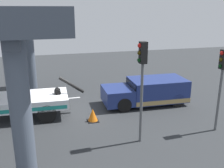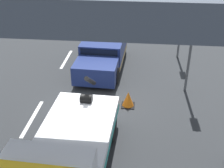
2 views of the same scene
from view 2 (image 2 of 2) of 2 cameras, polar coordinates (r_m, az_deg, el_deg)
The scene contains 9 objects.
ground_plane at distance 12.21m, azimuth -5.00°, elevation -7.54°, with size 60.00×40.00×0.10m, color #2D3033.
lane_stripe_west at distance 17.72m, azimuth -8.91°, elevation 4.82°, with size 2.60×0.16×0.01m, color silver.
lane_stripe_mid at distance 12.77m, azimuth -15.32°, elevation -6.47°, with size 2.60×0.16×0.01m, color silver.
tow_truck_white at distance 8.74m, azimuth -9.96°, elevation -15.11°, with size 7.30×2.64×2.46m.
towed_van_green at distance 16.34m, azimuth -1.78°, elevation 5.98°, with size 5.28×2.40×1.58m.
overpass_structure at distance 8.29m, azimuth -8.88°, elevation 13.63°, with size 3.60×12.95×5.84m.
traffic_light_near at distance 17.25m, azimuth 13.73°, elevation 14.02°, with size 0.39×0.32×4.01m.
traffic_light_far at distance 13.36m, azimuth 15.75°, elevation 10.91°, with size 0.39×0.32×4.50m.
traffic_cone_orange at distance 12.95m, azimuth 3.18°, elevation -3.01°, with size 0.59×0.59×0.70m.
Camera 2 is at (9.56, 2.05, 7.26)m, focal length 46.73 mm.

